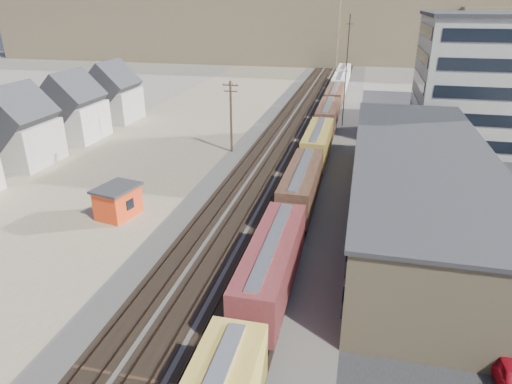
% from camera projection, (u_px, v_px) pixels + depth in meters
% --- Properties ---
extents(ballast_bed, '(18.00, 200.00, 0.06)m').
position_uv_depth(ballast_bed, '(299.00, 140.00, 70.44)').
color(ballast_bed, '#4C4742').
rests_on(ballast_bed, ground).
extents(dirt_yard, '(24.00, 180.00, 0.03)m').
position_uv_depth(dirt_yard, '(151.00, 150.00, 65.68)').
color(dirt_yard, '#816D59').
rests_on(dirt_yard, ground).
extents(asphalt_lot, '(26.00, 120.00, 0.04)m').
position_uv_depth(asphalt_lot, '(470.00, 189.00, 52.39)').
color(asphalt_lot, '#232326').
rests_on(asphalt_lot, ground).
extents(rail_tracks, '(11.40, 200.00, 0.24)m').
position_uv_depth(rail_tracks, '(295.00, 139.00, 70.53)').
color(rail_tracks, black).
rests_on(rail_tracks, ground).
extents(freight_train, '(3.00, 119.74, 4.46)m').
position_uv_depth(freight_train, '(323.00, 128.00, 66.32)').
color(freight_train, black).
rests_on(freight_train, ground).
extents(warehouse, '(12.40, 40.40, 7.25)m').
position_uv_depth(warehouse, '(419.00, 186.00, 43.48)').
color(warehouse, tan).
rests_on(warehouse, ground).
extents(office_tower, '(22.60, 18.60, 18.45)m').
position_uv_depth(office_tower, '(499.00, 81.00, 65.42)').
color(office_tower, '#9E998E').
rests_on(office_tower, ground).
extents(utility_pole_north, '(2.20, 0.32, 10.00)m').
position_uv_depth(utility_pole_north, '(231.00, 115.00, 63.00)').
color(utility_pole_north, '#382619').
rests_on(utility_pole_north, ground).
extents(radio_mast, '(1.20, 0.16, 18.00)m').
position_uv_depth(radio_mast, '(346.00, 72.00, 74.60)').
color(radio_mast, black).
rests_on(radio_mast, ground).
extents(hills_north, '(265.00, 80.00, 32.00)m').
position_uv_depth(hills_north, '(346.00, 16.00, 170.62)').
color(hills_north, brown).
rests_on(hills_north, ground).
extents(maintenance_shed, '(4.17, 4.93, 3.18)m').
position_uv_depth(maintenance_shed, '(118.00, 201.00, 45.21)').
color(maintenance_shed, '#E73E15').
rests_on(maintenance_shed, ground).
extents(parked_car_blue, '(4.80, 5.53, 1.41)m').
position_uv_depth(parked_car_blue, '(453.00, 161.00, 59.31)').
color(parked_car_blue, navy).
rests_on(parked_car_blue, ground).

